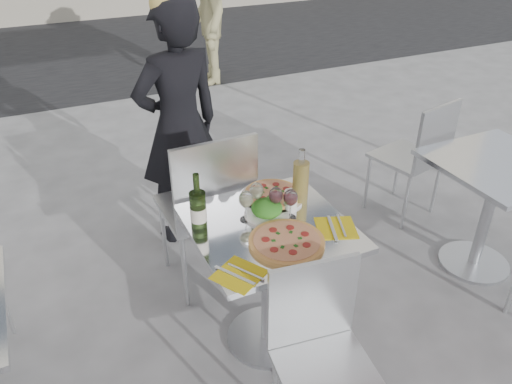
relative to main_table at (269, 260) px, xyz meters
name	(u,v)px	position (x,y,z in m)	size (l,w,h in m)	color
ground	(268,338)	(0.00, 0.00, -0.54)	(80.00, 80.00, 0.00)	slate
street_asphalt	(84,48)	(0.00, 6.50, -0.54)	(24.00, 5.00, 0.00)	black
main_table	(269,260)	(0.00, 0.00, 0.00)	(0.72, 0.72, 0.75)	#B7BABF
side_table_right	(493,193)	(1.50, 0.00, 0.00)	(0.72, 0.72, 0.75)	#B7BABF
chair_far	(209,202)	(-0.11, 0.53, 0.07)	(0.48, 0.49, 1.03)	silver
chair_near	(320,345)	(-0.03, -0.54, -0.03)	(0.44, 0.45, 0.85)	silver
side_chair_rfar	(419,151)	(1.49, 0.64, 0.00)	(0.50, 0.50, 0.91)	silver
woman_diner	(179,127)	(-0.07, 1.14, 0.27)	(0.59, 0.39, 1.62)	black
pedestrian_b	(205,12)	(1.19, 4.16, 0.32)	(1.11, 0.64, 1.72)	#989162
pizza_near	(287,242)	(0.01, -0.16, 0.22)	(0.34, 0.34, 0.02)	#DE9F56
pizza_far	(272,195)	(0.12, 0.22, 0.23)	(0.33, 0.33, 0.03)	white
salad_plate	(267,210)	(0.02, 0.08, 0.25)	(0.22, 0.22, 0.09)	white
wine_bottle	(198,209)	(-0.31, 0.10, 0.32)	(0.07, 0.08, 0.29)	#304A1C
carafe	(301,181)	(0.23, 0.12, 0.33)	(0.08, 0.08, 0.29)	tan
sugar_shaker	(290,201)	(0.15, 0.08, 0.26)	(0.06, 0.06, 0.11)	white
wineglass_white_a	(246,200)	(-0.08, 0.09, 0.32)	(0.07, 0.07, 0.16)	white
wineglass_white_b	(257,192)	(0.00, 0.14, 0.32)	(0.07, 0.07, 0.16)	white
wineglass_red_a	(276,196)	(0.06, 0.06, 0.32)	(0.07, 0.07, 0.16)	white
wineglass_red_b	(291,199)	(0.12, 0.01, 0.32)	(0.07, 0.07, 0.16)	white
napkin_left	(239,274)	(-0.27, -0.26, 0.21)	(0.25, 0.25, 0.01)	gold
napkin_right	(336,228)	(0.27, -0.15, 0.21)	(0.23, 0.23, 0.01)	gold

